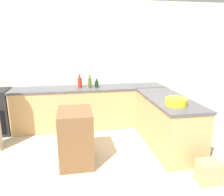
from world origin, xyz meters
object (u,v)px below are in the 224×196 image
(mixing_bowl, at_px, (176,102))
(wine_bottle_dark, at_px, (97,84))
(island_table, at_px, (76,137))
(olive_oil_bottle, at_px, (90,83))
(hot_sauce_bottle, at_px, (80,82))
(paper_bag, at_px, (208,172))

(mixing_bowl, relative_size, wine_bottle_dark, 1.87)
(island_table, relative_size, olive_oil_bottle, 3.14)
(wine_bottle_dark, bearing_deg, island_table, -109.04)
(island_table, bearing_deg, hot_sauce_bottle, 84.73)
(olive_oil_bottle, distance_m, paper_bag, 2.76)
(hot_sauce_bottle, xyz_separation_m, olive_oil_bottle, (0.21, -0.03, -0.00))
(island_table, bearing_deg, wine_bottle_dark, 70.96)
(hot_sauce_bottle, relative_size, paper_bag, 0.92)
(paper_bag, bearing_deg, wine_bottle_dark, 119.34)
(wine_bottle_dark, bearing_deg, olive_oil_bottle, -178.79)
(island_table, height_order, wine_bottle_dark, wine_bottle_dark)
(island_table, height_order, mixing_bowl, mixing_bowl)
(mixing_bowl, bearing_deg, wine_bottle_dark, 125.06)
(olive_oil_bottle, bearing_deg, mixing_bowl, -51.43)
(wine_bottle_dark, distance_m, paper_bag, 2.69)
(island_table, xyz_separation_m, mixing_bowl, (1.56, -0.12, 0.52))
(wine_bottle_dark, xyz_separation_m, hot_sauce_bottle, (-0.35, 0.03, 0.04))
(mixing_bowl, height_order, paper_bag, mixing_bowl)
(hot_sauce_bottle, distance_m, olive_oil_bottle, 0.21)
(mixing_bowl, xyz_separation_m, olive_oil_bottle, (-1.21, 1.52, 0.05))
(hot_sauce_bottle, bearing_deg, wine_bottle_dark, -4.17)
(olive_oil_bottle, height_order, paper_bag, olive_oil_bottle)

